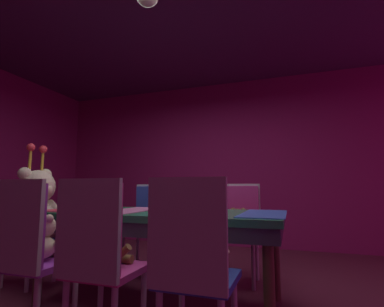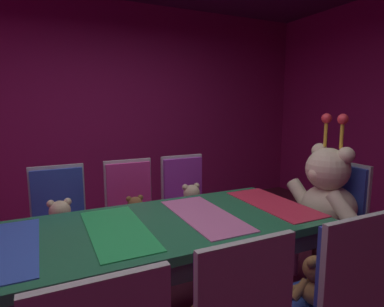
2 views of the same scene
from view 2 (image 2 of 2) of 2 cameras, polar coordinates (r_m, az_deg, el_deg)
name	(u,v)px [view 2 (image 2 of 2)]	position (r m, az deg, el deg)	size (l,w,h in m)	color
wall_left	(93,109)	(4.41, -17.26, 7.67)	(0.12, 6.40, 2.80)	#8C1959
banquet_table	(164,236)	(2.04, -5.09, -14.47)	(0.90, 2.02, 0.75)	#26724C
chair_left_0	(59,216)	(2.72, -22.63, -10.32)	(0.42, 0.41, 0.98)	#2D47B2
teddy_left_0	(61,223)	(2.59, -22.45, -11.45)	(0.25, 0.33, 0.31)	beige
chair_left_1	(131,206)	(2.82, -10.86, -9.15)	(0.42, 0.41, 0.98)	#CC338C
teddy_left_1	(136,214)	(2.69, -10.06, -10.56)	(0.21, 0.27, 0.26)	brown
chair_left_2	(185,198)	(2.99, -1.23, -7.91)	(0.42, 0.41, 0.98)	purple
teddy_left_2	(192,203)	(2.87, -0.02, -8.85)	(0.25, 0.32, 0.30)	beige
teddy_right_1	(215,305)	(1.52, 4.13, -25.50)	(0.27, 0.35, 0.33)	brown
chair_right_2	(338,292)	(1.74, 24.73, -21.64)	(0.42, 0.41, 0.98)	#2D47B2
teddy_right_2	(314,283)	(1.83, 21.05, -20.76)	(0.21, 0.27, 0.26)	brown
throne_chair	(339,209)	(2.94, 24.82, -9.06)	(0.41, 0.42, 0.98)	#2D47B2
king_teddy_bear	(325,193)	(2.77, 22.75, -6.59)	(0.72, 0.56, 0.93)	beige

